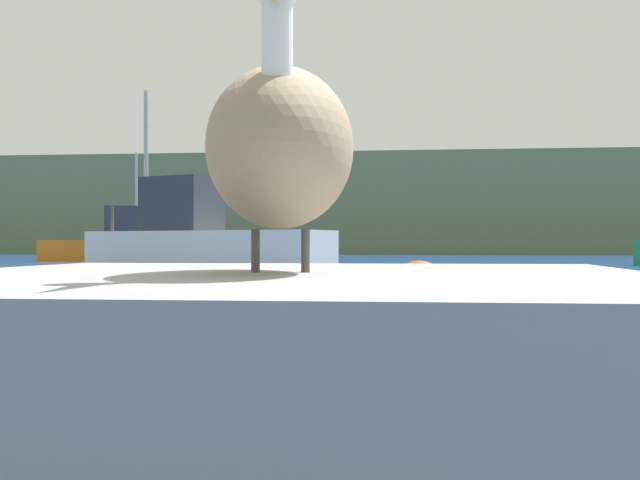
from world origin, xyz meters
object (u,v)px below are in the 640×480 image
fishing_boat_orange (107,242)px  mooring_buoy (419,288)px  pelican (280,147)px  fishing_boat_white (201,243)px

fishing_boat_orange → mooring_buoy: 34.04m
pelican → mooring_buoy: pelican is taller
pelican → fishing_boat_orange: 40.48m
fishing_boat_white → fishing_boat_orange: size_ratio=1.18×
fishing_boat_white → mooring_buoy: size_ratio=11.04×
pelican → fishing_boat_orange: size_ratio=0.24×
pelican → fishing_boat_orange: bearing=-166.9°
fishing_boat_orange → pelican: bearing=-83.8°
pelican → fishing_boat_white: fishing_boat_white is taller
fishing_boat_white → fishing_boat_orange: bearing=-40.0°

